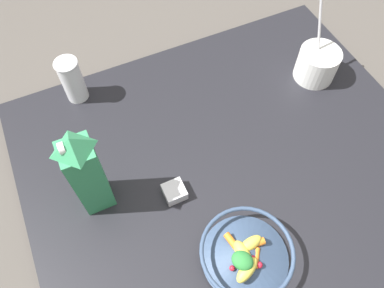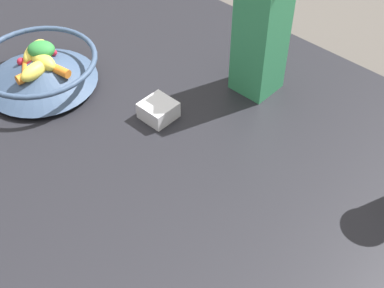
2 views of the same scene
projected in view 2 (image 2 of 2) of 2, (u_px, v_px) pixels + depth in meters
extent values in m
plane|color=#4C4742|center=(59.00, 171.00, 0.91)|extent=(6.00, 6.00, 0.00)
cube|color=black|center=(57.00, 163.00, 0.89)|extent=(1.11, 1.11, 0.04)
cylinder|color=#384C6B|center=(43.00, 83.00, 1.00)|extent=(0.11, 0.11, 0.01)
cone|color=#384C6B|center=(40.00, 71.00, 0.98)|extent=(0.21, 0.21, 0.05)
torus|color=#384C6B|center=(37.00, 60.00, 0.97)|extent=(0.22, 0.22, 0.01)
ellipsoid|color=#EFD64C|center=(35.00, 51.00, 1.00)|extent=(0.06, 0.07, 0.03)
ellipsoid|color=#EFD64C|center=(43.00, 62.00, 0.97)|extent=(0.06, 0.03, 0.03)
ellipsoid|color=#EFD64C|center=(34.00, 71.00, 0.96)|extent=(0.04, 0.06, 0.03)
cylinder|color=orange|center=(58.00, 70.00, 0.97)|extent=(0.05, 0.02, 0.02)
cylinder|color=orange|center=(31.00, 74.00, 0.96)|extent=(0.02, 0.06, 0.02)
cylinder|color=orange|center=(26.00, 66.00, 0.98)|extent=(0.04, 0.04, 0.01)
sphere|color=red|center=(54.00, 53.00, 1.01)|extent=(0.01, 0.01, 0.01)
sphere|color=red|center=(39.00, 67.00, 0.97)|extent=(0.01, 0.01, 0.01)
sphere|color=red|center=(21.00, 62.00, 0.99)|extent=(0.02, 0.02, 0.02)
sphere|color=red|center=(42.00, 58.00, 0.99)|extent=(0.02, 0.02, 0.02)
sphere|color=red|center=(31.00, 64.00, 0.98)|extent=(0.02, 0.02, 0.02)
ellipsoid|color=#2D7F38|center=(41.00, 49.00, 0.98)|extent=(0.07, 0.06, 0.03)
cube|color=#338C59|center=(261.00, 30.00, 0.92)|extent=(0.07, 0.07, 0.25)
cube|color=silver|center=(158.00, 110.00, 0.93)|extent=(0.05, 0.05, 0.03)
cube|color=brown|center=(159.00, 112.00, 0.94)|extent=(0.05, 0.05, 0.02)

